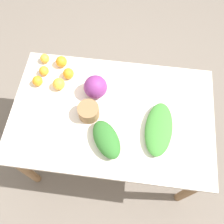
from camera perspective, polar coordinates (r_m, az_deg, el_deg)
name	(u,v)px	position (r m, az deg, el deg)	size (l,w,h in m)	color
ground_plane	(112,148)	(2.32, 0.00, -8.17)	(8.00, 8.00, 0.00)	#70665B
dining_table	(112,120)	(1.73, 0.00, -1.74)	(1.33, 0.85, 0.73)	silver
cabbage_purple	(95,87)	(1.65, -3.81, 5.74)	(0.16, 0.16, 0.16)	#7A2D75
paper_bag	(89,111)	(1.60, -5.37, 0.12)	(0.14, 0.14, 0.10)	olive
greens_bunch_chard	(159,129)	(1.58, 10.63, -3.76)	(0.37, 0.17, 0.07)	#3D8433
greens_bunch_dandelion	(106,139)	(1.52, -1.27, -6.26)	(0.26, 0.14, 0.09)	#2D6B28
orange_0	(59,84)	(1.74, -12.06, 6.30)	(0.08, 0.08, 0.08)	#F9A833
orange_1	(44,71)	(1.83, -15.29, 9.08)	(0.07, 0.07, 0.07)	orange
orange_2	(68,73)	(1.78, -9.93, 8.67)	(0.08, 0.08, 0.08)	orange
orange_3	(37,81)	(1.79, -16.67, 6.83)	(0.07, 0.07, 0.07)	orange
orange_4	(45,58)	(1.90, -15.12, 11.74)	(0.07, 0.07, 0.07)	#F9A833
orange_5	(61,62)	(1.84, -11.49, 11.23)	(0.08, 0.08, 0.08)	orange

